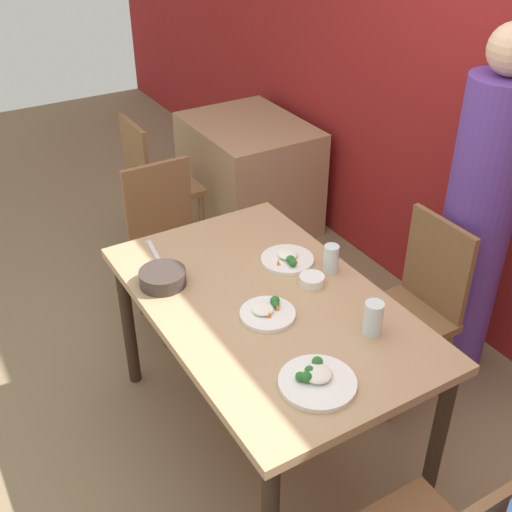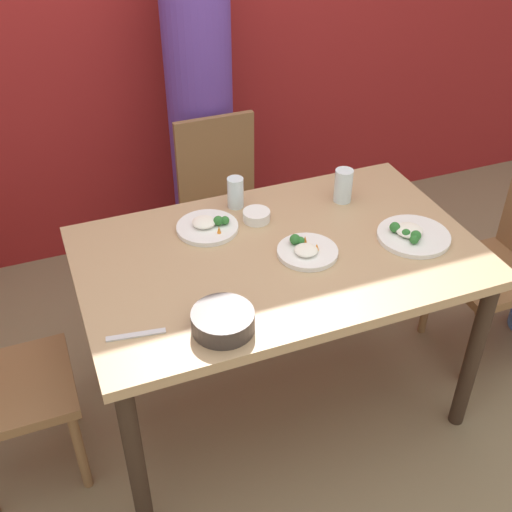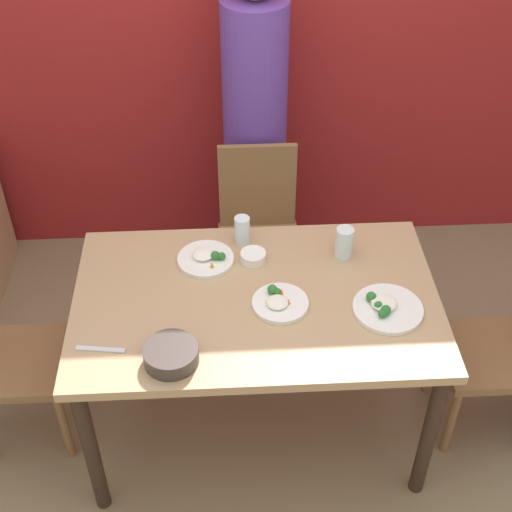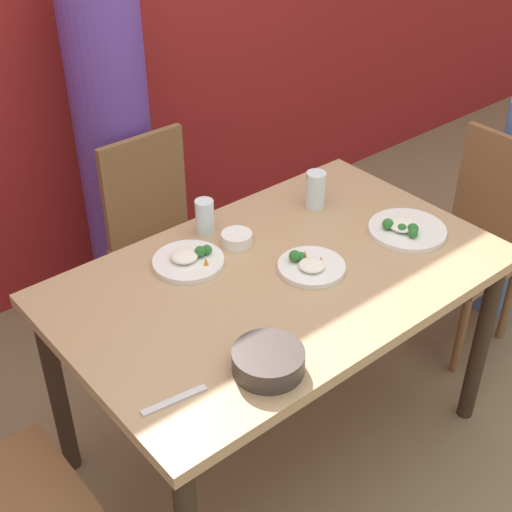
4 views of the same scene
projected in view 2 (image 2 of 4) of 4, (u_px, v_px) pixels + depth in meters
The scene contains 13 objects.
ground_plane at pixel (275, 397), 2.74m from camera, with size 10.00×10.00×0.00m, color #847051.
dining_table at pixel (278, 271), 2.33m from camera, with size 1.42×0.88×0.77m.
chair_adult_spot at pixel (225, 208), 3.06m from camera, with size 0.40×0.40×0.90m.
chair_child_spot at pixel (507, 258), 2.73m from camera, with size 0.40×0.40×0.90m.
person_adult at pixel (201, 117), 3.11m from camera, with size 0.31×0.31×1.73m.
bowl_curry at pixel (223, 320), 1.94m from camera, with size 0.19×0.19×0.06m.
plate_rice_adult at pixel (307, 251), 2.26m from camera, with size 0.22×0.22×0.06m.
plate_rice_child at pixel (412, 235), 2.34m from camera, with size 0.27×0.27×0.06m.
plate_noodles at pixel (208, 226), 2.39m from camera, with size 0.23×0.23×0.06m.
bowl_rice_small at pixel (257, 215), 2.44m from camera, with size 0.10×0.10×0.04m.
glass_water_tall at pixel (343, 186), 2.52m from camera, with size 0.07×0.07×0.14m.
glass_water_short at pixel (235, 193), 2.49m from camera, with size 0.06×0.06×0.12m.
fork_steel at pixel (136, 335), 1.93m from camera, with size 0.18×0.05×0.01m.
Camera 2 is at (-0.74, -1.69, 2.11)m, focal length 45.00 mm.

